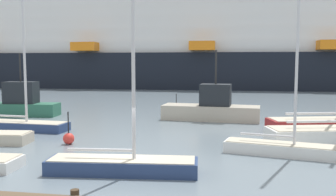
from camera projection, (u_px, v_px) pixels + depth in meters
The scene contains 11 objects.
ground_plane at pixel (122, 168), 14.66m from camera, with size 600.00×600.00×0.00m, color slate.
sailboat_1 at pixel (20, 122), 22.99m from camera, with size 6.24×1.91×10.00m.
sailboat_2 at pixel (285, 144), 16.67m from camera, with size 5.45×2.36×10.56m.
sailboat_3 at pixel (328, 123), 22.15m from camera, with size 7.34×3.55×11.04m.
sailboat_4 at pixel (334, 133), 18.99m from camera, with size 7.03×3.42×10.86m.
sailboat_7 at pixel (123, 162), 13.97m from camera, with size 5.75×1.80×9.06m.
fishing_boat_0 at pixel (19, 104), 29.26m from camera, with size 6.52×2.38×4.92m.
fishing_boat_1 at pixel (212, 108), 27.02m from camera, with size 7.14×2.75×5.07m.
channel_buoy_0 at pixel (69, 138), 19.02m from camera, with size 0.58×0.58×1.68m.
channel_buoy_1 at pixel (176, 109), 30.92m from camera, with size 0.73×0.73×1.60m.
cruise_ship at pixel (151, 49), 64.52m from camera, with size 105.08×17.14×20.47m.
Camera 1 is at (4.11, -13.86, 4.14)m, focal length 39.76 mm.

